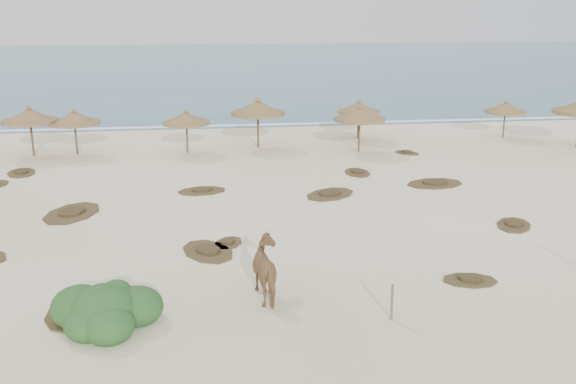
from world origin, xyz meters
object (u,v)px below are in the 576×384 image
at_px(palapa_1, 74,118).
at_px(horse, 270,270).
at_px(palapa_0, 30,116).
at_px(bush, 106,311).

bearing_deg(palapa_1, horse, -65.73).
relative_size(palapa_0, horse, 1.61).
bearing_deg(bush, palapa_1, 102.00).
bearing_deg(bush, palapa_0, 108.05).
relative_size(palapa_0, bush, 1.10).
xyz_separation_m(palapa_1, bush, (4.60, -21.65, -1.68)).
xyz_separation_m(palapa_0, horse, (11.70, -20.52, -1.41)).
distance_m(palapa_0, bush, 22.89).
distance_m(palapa_0, palapa_1, 2.47).
bearing_deg(palapa_0, horse, -60.31).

